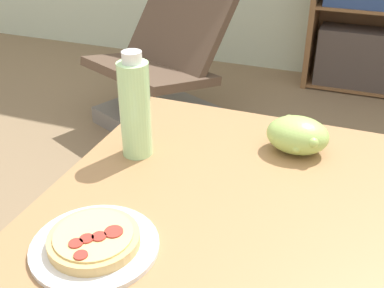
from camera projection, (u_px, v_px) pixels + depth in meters
The scene contains 5 objects.
dining_table at pixel (303, 259), 1.00m from camera, with size 1.08×0.82×0.74m.
pizza_on_plate at pixel (94, 242), 0.86m from camera, with size 0.23×0.23×0.04m.
grape_bunch at pixel (298, 135), 1.14m from camera, with size 0.15×0.13×0.09m.
drink_bottle at pixel (135, 108), 1.10m from camera, with size 0.07×0.07×0.25m.
lounge_chair_near at pixel (164, 76), 2.79m from camera, with size 0.85×0.95×0.88m.
Camera 1 is at (0.05, -0.89, 1.33)m, focal length 45.00 mm.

